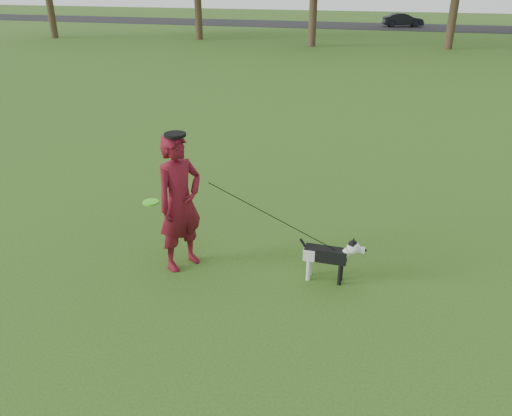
% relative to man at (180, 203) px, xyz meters
% --- Properties ---
extents(ground, '(120.00, 120.00, 0.00)m').
position_rel_man_xyz_m(ground, '(1.30, 0.31, -1.02)').
color(ground, '#285116').
rests_on(ground, ground).
extents(road, '(120.00, 7.00, 0.02)m').
position_rel_man_xyz_m(road, '(1.30, 40.31, -1.01)').
color(road, black).
rests_on(road, ground).
extents(man, '(0.78, 0.89, 2.04)m').
position_rel_man_xyz_m(man, '(0.00, 0.00, 0.00)').
color(man, '#590C1F').
rests_on(man, ground).
extents(dog, '(0.94, 0.19, 0.71)m').
position_rel_man_xyz_m(dog, '(2.18, 0.16, -0.59)').
color(dog, black).
rests_on(dog, ground).
extents(car_mid, '(3.47, 1.96, 1.08)m').
position_rel_man_xyz_m(car_mid, '(2.44, 40.31, -0.46)').
color(car_mid, black).
rests_on(car_mid, road).
extents(man_held_items, '(2.83, 0.39, 1.57)m').
position_rel_man_xyz_m(man_held_items, '(1.38, 0.05, -0.07)').
color(man_held_items, '#49F91F').
rests_on(man_held_items, ground).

